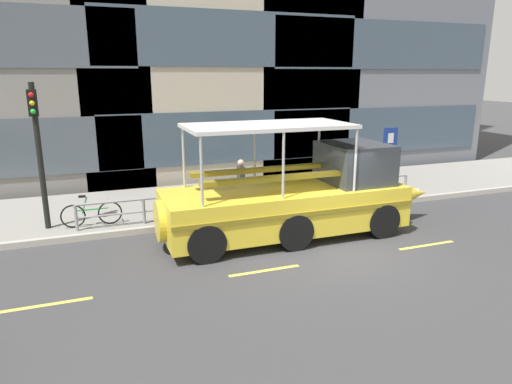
{
  "coord_description": "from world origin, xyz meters",
  "views": [
    {
      "loc": [
        -6.11,
        -10.02,
        4.58
      ],
      "look_at": [
        -1.72,
        1.8,
        1.3
      ],
      "focal_mm": 31.98,
      "sensor_mm": 36.0,
      "label": 1
    }
  ],
  "objects": [
    {
      "name": "ground_plane",
      "position": [
        0.0,
        0.0,
        0.0
      ],
      "size": [
        120.0,
        120.0,
        0.0
      ],
      "primitive_type": "plane",
      "color": "#3D3D3F"
    },
    {
      "name": "sidewalk",
      "position": [
        0.0,
        5.6,
        0.09
      ],
      "size": [
        32.0,
        4.8,
        0.18
      ],
      "primitive_type": "cube",
      "color": "gray",
      "rests_on": "ground_plane"
    },
    {
      "name": "curb_edge",
      "position": [
        0.0,
        3.11,
        0.09
      ],
      "size": [
        32.0,
        0.18,
        0.18
      ],
      "primitive_type": "cube",
      "color": "#B2ADA3",
      "rests_on": "ground_plane"
    },
    {
      "name": "lane_centreline",
      "position": [
        -0.0,
        -0.63,
        0.0
      ],
      "size": [
        25.8,
        0.12,
        0.01
      ],
      "color": "#DBD64C",
      "rests_on": "ground_plane"
    },
    {
      "name": "curb_guardrail",
      "position": [
        -0.9,
        3.45,
        0.72
      ],
      "size": [
        11.52,
        0.09,
        0.8
      ],
      "color": "gray",
      "rests_on": "sidewalk"
    },
    {
      "name": "traffic_light_pole",
      "position": [
        -7.42,
        3.97,
        2.71
      ],
      "size": [
        0.24,
        0.46,
        4.18
      ],
      "color": "black",
      "rests_on": "sidewalk"
    },
    {
      "name": "parking_sign",
      "position": [
        4.27,
        3.84,
        1.88
      ],
      "size": [
        0.6,
        0.12,
        2.5
      ],
      "color": "#4C4F54",
      "rests_on": "sidewalk"
    },
    {
      "name": "leaned_bicycle",
      "position": [
        -6.19,
        3.78,
        0.56
      ],
      "size": [
        1.74,
        0.46,
        0.96
      ],
      "color": "black",
      "rests_on": "sidewalk"
    },
    {
      "name": "duck_tour_boat",
      "position": [
        -0.46,
        1.46,
        1.09
      ],
      "size": [
        8.65,
        2.48,
        3.26
      ],
      "color": "yellow",
      "rests_on": "ground_plane"
    },
    {
      "name": "pedestrian_near_bow",
      "position": [
        2.05,
        4.4,
        1.11
      ],
      "size": [
        0.21,
        0.44,
        1.54
      ],
      "color": "#1E2338",
      "rests_on": "sidewalk"
    },
    {
      "name": "pedestrian_mid_left",
      "position": [
        -1.31,
        4.38,
        1.14
      ],
      "size": [
        0.22,
        0.46,
        1.59
      ],
      "color": "#47423D",
      "rests_on": "sidewalk"
    }
  ]
}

